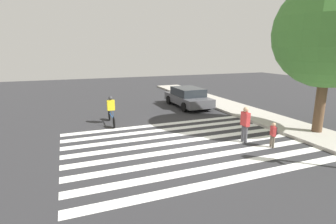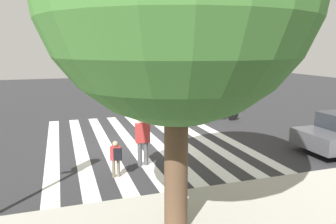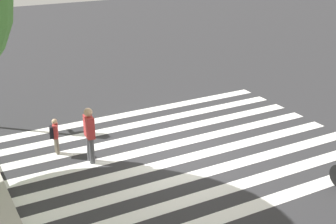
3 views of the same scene
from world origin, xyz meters
The scene contains 6 objects.
ground_plane centered at (0.00, 0.00, 0.00)m, with size 60.00×60.00×0.00m, color #2D2D30.
sidewalk_curb centered at (0.00, 6.25, 0.07)m, with size 36.00×2.50×0.14m.
crosswalk_stripes centered at (0.00, 0.00, 0.00)m, with size 7.18×10.00×0.01m.
pedestrian_adult_blue_shirt centered at (0.63, 2.61, 0.90)m, with size 0.45×0.24×1.60m.
pedestrian_adult_tall_backpack centered at (1.58, 3.31, 0.63)m, with size 0.33×0.31×1.08m.
cyclist_mid_street centered at (-4.52, -2.35, 0.86)m, with size 2.29×0.40×1.57m.
Camera 2 is at (2.99, 12.21, 3.65)m, focal length 35.00 mm.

